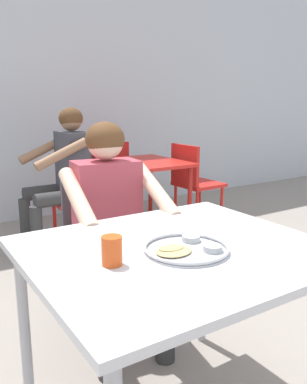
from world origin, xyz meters
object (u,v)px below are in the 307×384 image
at_px(chair_foreground, 100,241).
at_px(patron_background, 63,166).
at_px(table_foreground, 177,266).
at_px(chair_red_left, 85,191).
at_px(table_background_red, 142,171).
at_px(chair_red_right, 193,178).
at_px(chair_red_far, 110,173).
at_px(diner_foreground, 113,214).
at_px(thali_tray, 187,248).
at_px(drinking_cup, 112,250).

relative_size(chair_foreground, patron_background, 0.68).
relative_size(table_foreground, chair_red_left, 1.24).
distance_m(table_background_red, chair_red_right, 0.61).
distance_m(table_foreground, chair_red_far, 3.03).
bearing_deg(diner_foreground, chair_foreground, 84.78).
bearing_deg(patron_background, table_background_red, 0.15).
height_order(chair_red_left, patron_background, patron_background).
xyz_separation_m(table_foreground, table_background_red, (1.16, 2.19, -0.07)).
height_order(thali_tray, diner_foreground, diner_foreground).
height_order(drinking_cup, chair_foreground, drinking_cup).
bearing_deg(table_background_red, chair_red_left, -177.27).
bearing_deg(table_background_red, patron_background, -179.85).
bearing_deg(chair_red_right, diner_foreground, -138.96).
xyz_separation_m(thali_tray, table_background_red, (1.16, 2.24, -0.15)).
distance_m(thali_tray, chair_red_left, 2.30).
distance_m(table_background_red, chair_red_left, 0.63).
distance_m(chair_red_far, patron_background, 1.00).
bearing_deg(drinking_cup, patron_background, 73.67).
xyz_separation_m(diner_foreground, chair_red_right, (1.67, 1.45, -0.22)).
distance_m(diner_foreground, chair_red_far, 2.37).
bearing_deg(chair_red_far, chair_red_right, -47.11).
bearing_deg(chair_red_left, patron_background, 171.37).
bearing_deg(table_background_red, chair_red_right, -5.18).
bearing_deg(diner_foreground, drinking_cup, -117.07).
bearing_deg(chair_red_right, table_background_red, 174.82).
xyz_separation_m(chair_red_right, patron_background, (-1.38, 0.05, 0.24)).
relative_size(table_background_red, patron_background, 0.68).
distance_m(drinking_cup, chair_red_far, 3.17).
bearing_deg(chair_red_far, patron_background, -140.45).
bearing_deg(diner_foreground, thali_tray, -96.44).
distance_m(table_foreground, chair_red_right, 2.77).
relative_size(table_foreground, drinking_cup, 10.93).
height_order(diner_foreground, chair_red_right, diner_foreground).
xyz_separation_m(table_foreground, patron_background, (0.37, 2.18, 0.05)).
bearing_deg(table_foreground, chair_red_far, 68.15).
relative_size(table_foreground, chair_red_right, 1.25).
bearing_deg(thali_tray, diner_foreground, 83.56).
bearing_deg(table_background_red, thali_tray, -117.35).
height_order(table_foreground, chair_foreground, chair_foreground).
relative_size(drinking_cup, chair_red_left, 0.11).
xyz_separation_m(drinking_cup, chair_red_right, (2.03, 2.15, -0.32)).
height_order(chair_foreground, table_background_red, chair_foreground).
xyz_separation_m(table_foreground, thali_tray, (0.00, -0.05, 0.09)).
bearing_deg(patron_background, thali_tray, -99.36).
xyz_separation_m(thali_tray, drinking_cup, (-0.28, 0.03, 0.04)).
xyz_separation_m(drinking_cup, chair_foreground, (0.38, 0.92, -0.32)).
xyz_separation_m(table_foreground, diner_foreground, (0.09, 0.68, 0.02)).
xyz_separation_m(thali_tray, chair_red_far, (1.12, 2.86, -0.27)).
height_order(thali_tray, drinking_cup, drinking_cup).
relative_size(diner_foreground, table_background_red, 1.42).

